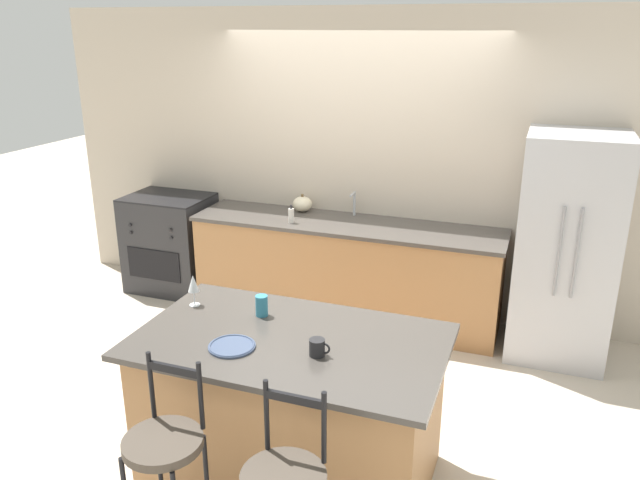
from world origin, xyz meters
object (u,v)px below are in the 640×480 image
at_px(pumpkin_decoration, 302,204).
at_px(coffee_mug, 317,347).
at_px(refrigerator, 566,248).
at_px(oven_range, 171,243).
at_px(tumbler_cup, 262,306).
at_px(bar_stool_near, 166,461).
at_px(dinner_plate, 232,346).
at_px(soap_bottle, 291,215).
at_px(wine_glass, 193,284).

bearing_deg(pumpkin_decoration, coffee_mug, -66.62).
height_order(refrigerator, oven_range, refrigerator).
height_order(refrigerator, tumbler_cup, refrigerator).
bearing_deg(bar_stool_near, oven_range, 122.62).
relative_size(oven_range, coffee_mug, 8.33).
bearing_deg(bar_stool_near, refrigerator, 58.76).
xyz_separation_m(coffee_mug, tumbler_cup, (-0.48, 0.33, 0.02)).
relative_size(dinner_plate, coffee_mug, 2.22).
bearing_deg(bar_stool_near, soap_bottle, 100.30).
height_order(bar_stool_near, pumpkin_decoration, bar_stool_near).
xyz_separation_m(pumpkin_decoration, soap_bottle, (0.04, -0.36, -0.00)).
relative_size(dinner_plate, wine_glass, 1.28).
relative_size(refrigerator, pumpkin_decoration, 10.04).
relative_size(bar_stool_near, pumpkin_decoration, 6.01).
relative_size(dinner_plate, tumbler_cup, 2.01).
height_order(pumpkin_decoration, soap_bottle, pumpkin_decoration).
bearing_deg(refrigerator, soap_bottle, -176.51).
relative_size(bar_stool_near, dinner_plate, 4.20).
bearing_deg(dinner_plate, oven_range, 129.48).
bearing_deg(coffee_mug, bar_stool_near, -128.00).
relative_size(bar_stool_near, soap_bottle, 6.71).
bearing_deg(soap_bottle, refrigerator, 3.49).
xyz_separation_m(bar_stool_near, wine_glass, (-0.41, 0.99, 0.46)).
bearing_deg(bar_stool_near, coffee_mug, 52.00).
bearing_deg(pumpkin_decoration, refrigerator, -5.61).
relative_size(dinner_plate, soap_bottle, 1.60).
xyz_separation_m(coffee_mug, soap_bottle, (-1.02, 2.09, 0.02)).
bearing_deg(wine_glass, bar_stool_near, -67.49).
bearing_deg(coffee_mug, wine_glass, 161.10).
bearing_deg(refrigerator, bar_stool_near, -121.24).
bearing_deg(refrigerator, coffee_mug, -119.00).
height_order(coffee_mug, soap_bottle, soap_bottle).
bearing_deg(oven_range, bar_stool_near, -57.38).
distance_m(coffee_mug, pumpkin_decoration, 2.68).
relative_size(tumbler_cup, pumpkin_decoration, 0.71).
bearing_deg(coffee_mug, soap_bottle, 116.03).
xyz_separation_m(bar_stool_near, coffee_mug, (0.52, 0.67, 0.36)).
relative_size(refrigerator, tumbler_cup, 14.08).
height_order(bar_stool_near, soap_bottle, bar_stool_near).
bearing_deg(pumpkin_decoration, wine_glass, -86.46).
xyz_separation_m(dinner_plate, soap_bottle, (-0.56, 2.17, 0.06)).
xyz_separation_m(refrigerator, soap_bottle, (-2.26, -0.14, 0.07)).
bearing_deg(wine_glass, coffee_mug, -18.90).
relative_size(bar_stool_near, wine_glass, 5.37).
height_order(refrigerator, dinner_plate, refrigerator).
bearing_deg(tumbler_cup, refrigerator, 47.95).
distance_m(oven_range, wine_glass, 2.53).
relative_size(oven_range, pumpkin_decoration, 5.38).
distance_m(dinner_plate, tumbler_cup, 0.41).
xyz_separation_m(bar_stool_near, tumbler_cup, (0.04, 1.00, 0.38)).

